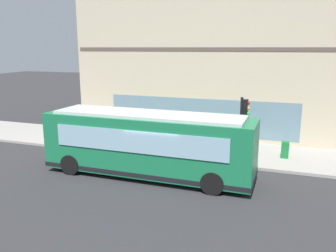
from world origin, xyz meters
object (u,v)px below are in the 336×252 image
object	(u,v)px
pedestrian_by_light_pole	(90,124)
pedestrian_walking_along_curb	(108,127)
traffic_light_near_corner	(244,118)
pedestrian_near_hydrant	(109,132)
pedestrian_near_building_entrance	(185,140)
newspaper_vending_box	(285,150)
city_bus_nearside	(148,144)
fire_hydrant	(204,136)

from	to	relation	value
pedestrian_by_light_pole	pedestrian_walking_along_curb	bearing A→B (deg)	-95.06
traffic_light_near_corner	pedestrian_near_hydrant	bearing A→B (deg)	87.25
pedestrian_near_building_entrance	newspaper_vending_box	world-z (taller)	pedestrian_near_building_entrance
pedestrian_walking_along_curb	newspaper_vending_box	world-z (taller)	pedestrian_walking_along_curb
city_bus_nearside	pedestrian_walking_along_curb	bearing A→B (deg)	45.71
traffic_light_near_corner	fire_hydrant	distance (m)	4.98
pedestrian_by_light_pole	pedestrian_near_building_entrance	xyz separation A→B (m)	(-1.54, -7.00, -0.07)
traffic_light_near_corner	pedestrian_near_building_entrance	distance (m)	3.46
pedestrian_by_light_pole	pedestrian_near_building_entrance	world-z (taller)	pedestrian_by_light_pole
pedestrian_by_light_pole	pedestrian_near_building_entrance	size ratio (longest dim) A/B	1.06
pedestrian_by_light_pole	newspaper_vending_box	xyz separation A→B (m)	(-0.00, -12.24, -0.56)
city_bus_nearside	fire_hydrant	world-z (taller)	city_bus_nearside
city_bus_nearside	traffic_light_near_corner	bearing A→B (deg)	-54.05
city_bus_nearside	pedestrian_near_hydrant	size ratio (longest dim) A/B	6.27
traffic_light_near_corner	city_bus_nearside	bearing A→B (deg)	125.95
traffic_light_near_corner	pedestrian_near_hydrant	size ratio (longest dim) A/B	2.15
fire_hydrant	pedestrian_by_light_pole	world-z (taller)	pedestrian_by_light_pole
traffic_light_near_corner	newspaper_vending_box	world-z (taller)	traffic_light_near_corner
pedestrian_near_hydrant	newspaper_vending_box	world-z (taller)	pedestrian_near_hydrant
pedestrian_walking_along_curb	pedestrian_near_building_entrance	size ratio (longest dim) A/B	0.98
pedestrian_walking_along_curb	pedestrian_near_hydrant	world-z (taller)	pedestrian_walking_along_curb
pedestrian_by_light_pole	pedestrian_near_building_entrance	distance (m)	7.16
pedestrian_walking_along_curb	pedestrian_near_hydrant	xyz separation A→B (m)	(-1.17, -0.71, -0.00)
fire_hydrant	newspaper_vending_box	distance (m)	5.30
pedestrian_by_light_pole	newspaper_vending_box	world-z (taller)	pedestrian_by_light_pole
pedestrian_walking_along_curb	newspaper_vending_box	xyz separation A→B (m)	(0.12, -10.80, -0.47)
pedestrian_by_light_pole	city_bus_nearside	bearing A→B (deg)	-127.43
city_bus_nearside	pedestrian_walking_along_curb	xyz separation A→B (m)	(4.51, 4.62, -0.48)
city_bus_nearside	pedestrian_near_building_entrance	xyz separation A→B (m)	(3.09, -0.94, -0.46)
pedestrian_near_building_entrance	fire_hydrant	bearing A→B (deg)	-4.65
pedestrian_by_light_pole	pedestrian_near_hydrant	xyz separation A→B (m)	(-1.30, -2.15, -0.10)
pedestrian_walking_along_curb	fire_hydrant	bearing A→B (deg)	-71.30
pedestrian_by_light_pole	pedestrian_near_building_entrance	bearing A→B (deg)	-102.40
fire_hydrant	pedestrian_near_building_entrance	size ratio (longest dim) A/B	0.45
pedestrian_near_building_entrance	newspaper_vending_box	distance (m)	5.48
city_bus_nearside	newspaper_vending_box	xyz separation A→B (m)	(4.63, -6.18, -0.95)
pedestrian_walking_along_curb	newspaper_vending_box	size ratio (longest dim) A/B	1.79
pedestrian_near_hydrant	pedestrian_near_building_entrance	distance (m)	4.86
traffic_light_near_corner	pedestrian_near_building_entrance	xyz separation A→B (m)	(0.14, 3.13, -1.46)
traffic_light_near_corner	pedestrian_by_light_pole	size ratio (longest dim) A/B	1.97
city_bus_nearside	fire_hydrant	bearing A→B (deg)	-10.66
city_bus_nearside	fire_hydrant	xyz separation A→B (m)	(6.48, -1.22, -1.04)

